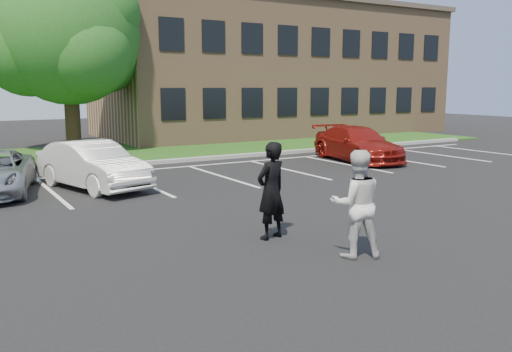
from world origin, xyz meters
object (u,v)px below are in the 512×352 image
at_px(man_black_suit, 271,191).
at_px(car_red_compact, 357,144).
at_px(man_white_shirt, 356,204).
at_px(car_white_sedan, 93,165).
at_px(tree, 69,37).
at_px(office_building, 273,70).

relative_size(man_black_suit, car_red_compact, 0.41).
height_order(man_white_shirt, car_white_sedan, man_white_shirt).
distance_m(tree, car_red_compact, 14.16).
bearing_deg(car_red_compact, tree, 142.60).
height_order(tree, man_white_shirt, tree).
height_order(office_building, man_white_shirt, office_building).
xyz_separation_m(office_building, tree, (-13.79, -3.81, 1.19)).
xyz_separation_m(tree, man_black_suit, (-0.11, -17.61, -4.35)).
relative_size(office_building, man_black_suit, 11.21).
bearing_deg(man_white_shirt, man_black_suit, -45.70).
xyz_separation_m(office_building, car_red_compact, (-4.52, -13.46, -3.45)).
bearing_deg(man_black_suit, man_white_shirt, 96.56).
bearing_deg(man_white_shirt, office_building, -95.70).
xyz_separation_m(man_white_shirt, car_red_compact, (8.71, 9.77, -0.28)).
relative_size(tree, car_red_compact, 1.79).
height_order(office_building, man_black_suit, office_building).
bearing_deg(car_red_compact, man_black_suit, -130.91).
height_order(man_black_suit, man_white_shirt, man_black_suit).
xyz_separation_m(man_black_suit, car_white_sedan, (-1.69, 7.40, -0.28)).
xyz_separation_m(man_black_suit, car_red_compact, (9.38, 7.96, -0.29)).
bearing_deg(car_white_sedan, tree, 64.02).
relative_size(office_building, man_white_shirt, 11.33).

